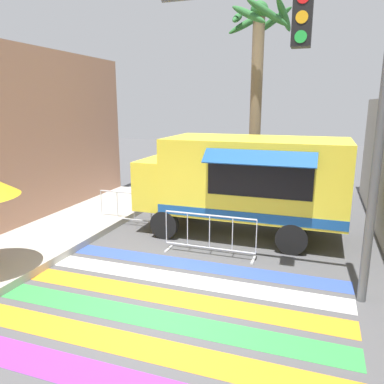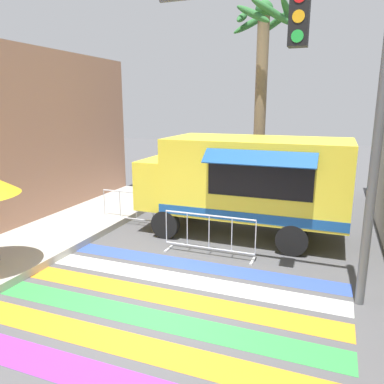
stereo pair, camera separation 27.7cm
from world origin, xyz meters
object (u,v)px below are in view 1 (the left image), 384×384
object	(u,v)px
barricade_front	(209,235)
palm_tree	(257,74)
food_truck	(239,178)
traffic_signal_pole	(334,78)
barricade_side	(134,209)

from	to	relation	value
barricade_front	palm_tree	size ratio (longest dim) A/B	0.33
palm_tree	food_truck	bearing A→B (deg)	-86.12
food_truck	traffic_signal_pole	size ratio (longest dim) A/B	0.95
barricade_side	food_truck	bearing A→B (deg)	7.07
traffic_signal_pole	barricade_front	world-z (taller)	traffic_signal_pole
food_truck	barricade_front	world-z (taller)	food_truck
barricade_side	palm_tree	bearing A→B (deg)	55.29
traffic_signal_pole	barricade_side	distance (m)	6.79
food_truck	barricade_front	bearing A→B (deg)	-99.79
traffic_signal_pole	palm_tree	distance (m)	7.08
barricade_front	barricade_side	size ratio (longest dim) A/B	1.00
food_truck	barricade_side	bearing A→B (deg)	-172.93
food_truck	palm_tree	bearing A→B (deg)	93.88
food_truck	palm_tree	size ratio (longest dim) A/B	0.80
traffic_signal_pole	barricade_side	size ratio (longest dim) A/B	2.59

